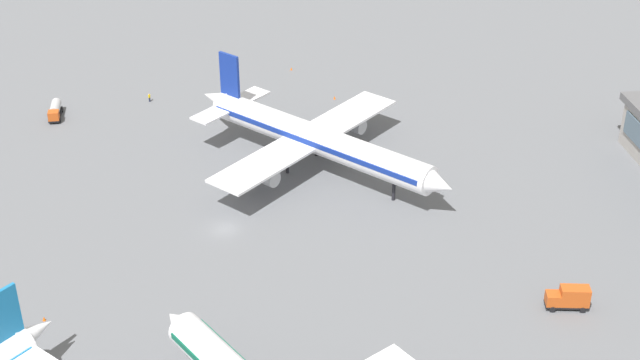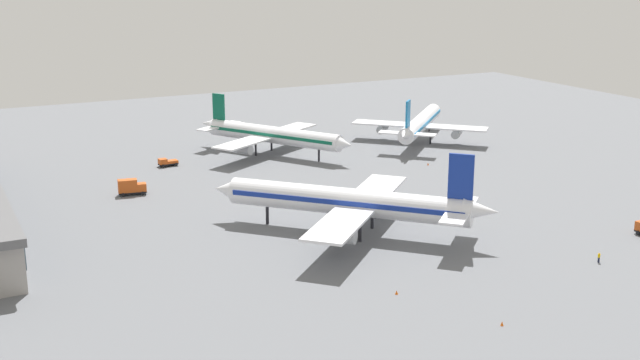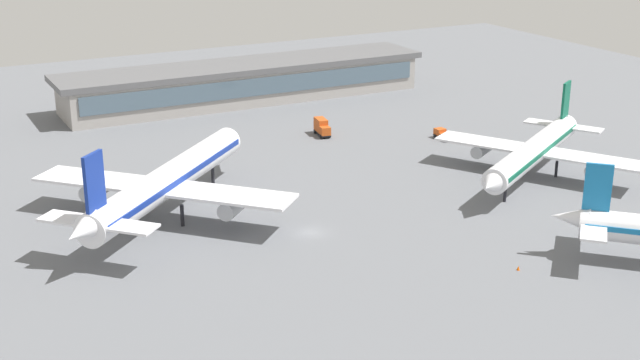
{
  "view_description": "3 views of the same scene",
  "coord_description": "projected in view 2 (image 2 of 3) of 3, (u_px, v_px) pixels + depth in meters",
  "views": [
    {
      "loc": [
        -116.3,
        1.35,
        75.78
      ],
      "look_at": [
        1.38,
        -14.54,
        6.53
      ],
      "focal_mm": 51.58,
      "sensor_mm": 36.0,
      "label": 1
    },
    {
      "loc": [
        133.99,
        -81.51,
        46.06
      ],
      "look_at": [
        -5.94,
        -10.52,
        3.7
      ],
      "focal_mm": 45.48,
      "sensor_mm": 36.0,
      "label": 2
    },
    {
      "loc": [
        52.7,
        103.99,
        48.88
      ],
      "look_at": [
        -6.47,
        -9.07,
        4.27
      ],
      "focal_mm": 48.43,
      "sensor_mm": 36.0,
      "label": 3
    }
  ],
  "objects": [
    {
      "name": "safety_cone_far_side",
      "position": [
        502.0,
        324.0,
        105.92
      ],
      "size": [
        0.44,
        0.44,
        0.6
      ],
      "primitive_type": "cone",
      "color": "#EA590C",
      "rests_on": "ground"
    },
    {
      "name": "ground",
      "position": [
        380.0,
        198.0,
        162.97
      ],
      "size": [
        288.0,
        288.0,
        0.0
      ],
      "primitive_type": "plane",
      "color": "slate"
    },
    {
      "name": "safety_cone_mid_apron",
      "position": [
        397.0,
        292.0,
        115.92
      ],
      "size": [
        0.44,
        0.44,
        0.6
      ],
      "primitive_type": "cone",
      "color": "#EA590C",
      "rests_on": "ground"
    },
    {
      "name": "safety_cone_near_gate",
      "position": [
        428.0,
        164.0,
        189.54
      ],
      "size": [
        0.44,
        0.44,
        0.6
      ],
      "primitive_type": "cone",
      "color": "#EA590C",
      "rests_on": "ground"
    },
    {
      "name": "ground_crew_worker",
      "position": [
        599.0,
        257.0,
        128.06
      ],
      "size": [
        0.57,
        0.45,
        1.67
      ],
      "rotation": [
        0.0,
        0.0,
        4.49
      ],
      "color": "#1E2338",
      "rests_on": "ground"
    },
    {
      "name": "catering_truck",
      "position": [
        131.0,
        187.0,
        164.99
      ],
      "size": [
        2.96,
        5.84,
        3.3
      ],
      "rotation": [
        0.0,
        0.0,
        1.4
      ],
      "color": "black",
      "rests_on": "ground"
    },
    {
      "name": "airplane_taxiing",
      "position": [
        420.0,
        123.0,
        213.61
      ],
      "size": [
        34.87,
        34.84,
        13.5
      ],
      "rotation": [
        0.0,
        0.0,
        2.36
      ],
      "color": "white",
      "rests_on": "ground"
    },
    {
      "name": "pushback_tractor",
      "position": [
        167.0,
        162.0,
        188.38
      ],
      "size": [
        2.39,
        4.49,
        1.9
      ],
      "rotation": [
        0.0,
        0.0,
        4.76
      ],
      "color": "black",
      "rests_on": "ground"
    },
    {
      "name": "airplane_at_gate",
      "position": [
        351.0,
        202.0,
        140.65
      ],
      "size": [
        41.18,
        40.1,
        15.75
      ],
      "rotation": [
        0.0,
        0.0,
        3.91
      ],
      "color": "white",
      "rests_on": "ground"
    },
    {
      "name": "airplane_distant",
      "position": [
        272.0,
        135.0,
        198.95
      ],
      "size": [
        40.46,
        33.92,
        13.72
      ],
      "rotation": [
        0.0,
        0.0,
        0.54
      ],
      "color": "white",
      "rests_on": "ground"
    }
  ]
}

